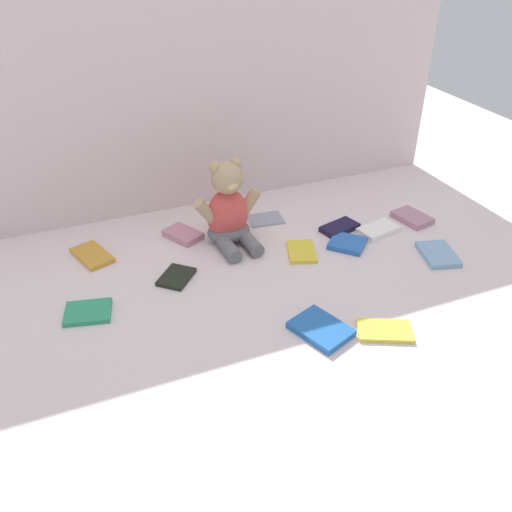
# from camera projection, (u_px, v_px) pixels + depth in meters

# --- Properties ---
(ground_plane) EXTENTS (3.20, 3.20, 0.00)m
(ground_plane) POSITION_uv_depth(u_px,v_px,m) (240.00, 268.00, 1.49)
(ground_plane) COLOR silver
(backdrop_drape) EXTENTS (1.75, 0.03, 0.68)m
(backdrop_drape) POSITION_uv_depth(u_px,v_px,m) (188.00, 103.00, 1.64)
(backdrop_drape) COLOR silver
(backdrop_drape) RESTS_ON ground_plane
(teddy_bear) EXTENTS (0.21, 0.19, 0.25)m
(teddy_bear) POSITION_uv_depth(u_px,v_px,m) (229.00, 212.00, 1.57)
(teddy_bear) COLOR #D84C47
(teddy_bear) RESTS_ON ground_plane
(book_case_0) EXTENTS (0.14, 0.16, 0.02)m
(book_case_0) POSITION_uv_depth(u_px,v_px,m) (321.00, 329.00, 1.27)
(book_case_0) COLOR #1F5CA9
(book_case_0) RESTS_ON ground_plane
(book_case_1) EXTENTS (0.12, 0.12, 0.01)m
(book_case_1) POSITION_uv_depth(u_px,v_px,m) (176.00, 277.00, 1.45)
(book_case_1) COLOR black
(book_case_1) RESTS_ON ground_plane
(book_case_2) EXTENTS (0.12, 0.15, 0.02)m
(book_case_2) POSITION_uv_depth(u_px,v_px,m) (438.00, 254.00, 1.54)
(book_case_2) COLOR #7CA4C9
(book_case_2) RESTS_ON ground_plane
(book_case_3) EXTENTS (0.11, 0.13, 0.01)m
(book_case_3) POSITION_uv_depth(u_px,v_px,m) (302.00, 252.00, 1.56)
(book_case_3) COLOR yellow
(book_case_3) RESTS_ON ground_plane
(book_case_4) EXTENTS (0.13, 0.09, 0.02)m
(book_case_4) POSITION_uv_depth(u_px,v_px,m) (378.00, 230.00, 1.65)
(book_case_4) COLOR white
(book_case_4) RESTS_ON ground_plane
(book_case_5) EXTENTS (0.12, 0.13, 0.02)m
(book_case_5) POSITION_uv_depth(u_px,v_px,m) (183.00, 235.00, 1.63)
(book_case_5) COLOR #BE7B90
(book_case_5) RESTS_ON ground_plane
(book_case_6) EXTENTS (0.13, 0.11, 0.01)m
(book_case_6) POSITION_uv_depth(u_px,v_px,m) (88.00, 312.00, 1.33)
(book_case_6) COLOR #299062
(book_case_6) RESTS_ON ground_plane
(book_case_7) EXTENTS (0.13, 0.13, 0.02)m
(book_case_7) POSITION_uv_depth(u_px,v_px,m) (347.00, 243.00, 1.59)
(book_case_7) COLOR blue
(book_case_7) RESTS_ON ground_plane
(book_case_8) EXTENTS (0.15, 0.12, 0.01)m
(book_case_8) POSITION_uv_depth(u_px,v_px,m) (385.00, 331.00, 1.27)
(book_case_8) COLOR yellow
(book_case_8) RESTS_ON ground_plane
(book_case_9) EXTENTS (0.13, 0.09, 0.02)m
(book_case_9) POSITION_uv_depth(u_px,v_px,m) (340.00, 228.00, 1.67)
(book_case_9) COLOR black
(book_case_9) RESTS_ON ground_plane
(book_case_10) EXTENTS (0.12, 0.15, 0.01)m
(book_case_10) POSITION_uv_depth(u_px,v_px,m) (92.00, 255.00, 1.54)
(book_case_10) COLOR gold
(book_case_10) RESTS_ON ground_plane
(book_case_11) EXTENTS (0.10, 0.13, 0.02)m
(book_case_11) POSITION_uv_depth(u_px,v_px,m) (412.00, 218.00, 1.72)
(book_case_11) COLOR #AC7389
(book_case_11) RESTS_ON ground_plane
(book_case_12) EXTENTS (0.12, 0.10, 0.01)m
(book_case_12) POSITION_uv_depth(u_px,v_px,m) (266.00, 218.00, 1.72)
(book_case_12) COLOR #8F92A5
(book_case_12) RESTS_ON ground_plane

